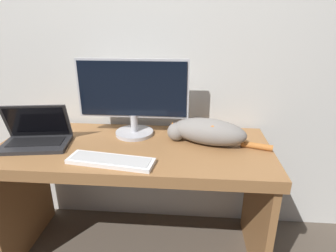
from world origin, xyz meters
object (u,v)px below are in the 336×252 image
(monitor, at_px, (133,96))
(external_keyboard, at_px, (111,161))
(cat, at_px, (207,131))
(laptop, at_px, (36,137))

(monitor, xyz_separation_m, external_keyboard, (-0.05, -0.35, -0.22))
(monitor, distance_m, cat, 0.45)
(laptop, xyz_separation_m, external_keyboard, (0.45, -0.17, -0.03))
(laptop, relative_size, cat, 0.67)
(laptop, relative_size, external_keyboard, 0.87)
(external_keyboard, xyz_separation_m, cat, (0.46, 0.26, 0.06))
(laptop, xyz_separation_m, cat, (0.91, 0.09, 0.03))
(laptop, distance_m, cat, 0.92)
(monitor, distance_m, laptop, 0.56)
(laptop, bearing_deg, monitor, 11.73)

